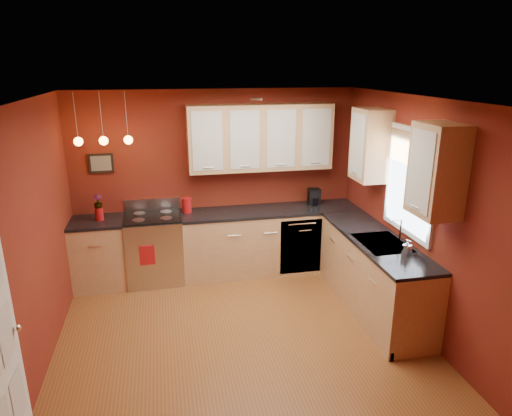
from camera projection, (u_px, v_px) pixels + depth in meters
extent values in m
plane|color=brown|center=(244.00, 345.00, 4.97)|extent=(4.20, 4.20, 0.00)
cube|color=white|center=(241.00, 101.00, 4.18)|extent=(4.00, 4.20, 0.02)
cube|color=maroon|center=(217.00, 182.00, 6.53)|extent=(4.00, 0.02, 2.60)
cube|color=maroon|center=(307.00, 361.00, 2.61)|extent=(4.00, 0.02, 2.60)
cube|color=maroon|center=(28.00, 249.00, 4.18)|extent=(0.02, 4.20, 2.60)
cube|color=maroon|center=(423.00, 220.00, 4.96)|extent=(0.02, 4.20, 2.60)
cube|color=tan|center=(100.00, 254.00, 6.19)|extent=(0.70, 0.60, 0.90)
cube|color=tan|center=(271.00, 241.00, 6.65)|extent=(2.54, 0.60, 0.90)
cube|color=tan|center=(373.00, 275.00, 5.58)|extent=(0.60, 2.10, 0.90)
cube|color=black|center=(97.00, 222.00, 6.04)|extent=(0.70, 0.62, 0.04)
cube|color=black|center=(271.00, 210.00, 6.51)|extent=(2.54, 0.62, 0.04)
cube|color=black|center=(376.00, 240.00, 5.44)|extent=(0.62, 2.10, 0.04)
cube|color=#BDBCC1|center=(155.00, 249.00, 6.33)|extent=(0.76, 0.64, 0.92)
cube|color=black|center=(155.00, 257.00, 6.04)|extent=(0.55, 0.02, 0.32)
cylinder|color=#BDBCC1|center=(154.00, 240.00, 5.96)|extent=(0.60, 0.02, 0.02)
cube|color=black|center=(153.00, 217.00, 6.18)|extent=(0.76, 0.60, 0.03)
cylinder|color=#949499|center=(139.00, 220.00, 6.01)|extent=(0.16, 0.16, 0.01)
cylinder|color=#949499|center=(166.00, 218.00, 6.08)|extent=(0.16, 0.16, 0.01)
cylinder|color=#949499|center=(139.00, 213.00, 6.27)|extent=(0.16, 0.16, 0.01)
cylinder|color=#949499|center=(166.00, 212.00, 6.34)|extent=(0.16, 0.16, 0.01)
cube|color=#BDBCC1|center=(152.00, 204.00, 6.43)|extent=(0.76, 0.04, 0.16)
cube|color=#BDBCC1|center=(301.00, 247.00, 6.45)|extent=(0.60, 0.02, 0.80)
cube|color=#949499|center=(382.00, 245.00, 5.30)|extent=(0.50, 0.70, 0.05)
cube|color=black|center=(375.00, 240.00, 5.46)|extent=(0.42, 0.30, 0.02)
cube|color=black|center=(389.00, 251.00, 5.14)|extent=(0.42, 0.30, 0.02)
cylinder|color=white|center=(401.00, 230.00, 5.29)|extent=(0.02, 0.02, 0.28)
cylinder|color=white|center=(396.00, 220.00, 5.24)|extent=(0.16, 0.02, 0.02)
cube|color=white|center=(411.00, 182.00, 5.13)|extent=(0.04, 1.02, 1.22)
cube|color=white|center=(409.00, 182.00, 5.13)|extent=(0.01, 0.90, 1.10)
cube|color=#A07950|center=(412.00, 150.00, 5.01)|extent=(0.02, 0.96, 0.36)
cube|color=silver|center=(6.00, 334.00, 3.32)|extent=(0.00, 0.28, 0.40)
cube|color=silver|center=(18.00, 396.00, 3.49)|extent=(0.00, 0.28, 0.40)
sphere|color=white|center=(17.00, 328.00, 3.48)|extent=(0.06, 0.06, 0.06)
cube|color=tan|center=(260.00, 137.00, 6.29)|extent=(2.00, 0.35, 0.90)
cube|color=tan|center=(399.00, 156.00, 5.03)|extent=(0.35, 1.95, 0.90)
cube|color=black|center=(101.00, 163.00, 6.10)|extent=(0.32, 0.03, 0.26)
cylinder|color=#949499|center=(75.00, 117.00, 5.56)|extent=(0.01, 0.01, 0.60)
sphere|color=#FFA53F|center=(78.00, 142.00, 5.65)|extent=(0.11, 0.11, 0.11)
cylinder|color=#949499|center=(101.00, 117.00, 5.62)|extent=(0.01, 0.01, 0.60)
sphere|color=#FFA53F|center=(104.00, 141.00, 5.71)|extent=(0.11, 0.11, 0.11)
cylinder|color=#949499|center=(126.00, 116.00, 5.68)|extent=(0.01, 0.01, 0.60)
sphere|color=#FFA53F|center=(128.00, 140.00, 5.77)|extent=(0.11, 0.11, 0.11)
cylinder|color=#A91214|center=(187.00, 206.00, 6.33)|extent=(0.13, 0.13, 0.19)
cylinder|color=#A91214|center=(186.00, 199.00, 6.30)|extent=(0.14, 0.14, 0.02)
cylinder|color=#A91214|center=(99.00, 214.00, 6.03)|extent=(0.11, 0.11, 0.17)
imported|color=#A91214|center=(98.00, 202.00, 5.98)|extent=(0.13, 0.13, 0.20)
cube|color=black|center=(314.00, 197.00, 6.69)|extent=(0.17, 0.14, 0.24)
cylinder|color=black|center=(315.00, 202.00, 6.66)|extent=(0.09, 0.09, 0.11)
imported|color=white|center=(407.00, 248.00, 4.92)|extent=(0.11, 0.11, 0.18)
cube|color=#A91214|center=(147.00, 255.00, 5.98)|extent=(0.20, 0.01, 0.27)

